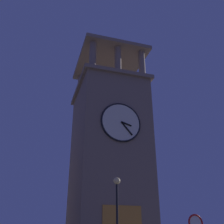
# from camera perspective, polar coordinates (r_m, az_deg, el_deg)

# --- Properties ---
(clocktower) EXTENTS (7.15, 8.47, 23.88)m
(clocktower) POSITION_cam_1_polar(r_m,az_deg,el_deg) (27.22, -0.74, -9.81)
(clocktower) COLOR gray
(clocktower) RESTS_ON ground_plane
(street_lamp) EXTENTS (0.44, 0.44, 5.17)m
(street_lamp) POSITION_cam_1_polar(r_m,az_deg,el_deg) (17.65, 1.07, -18.60)
(street_lamp) COLOR black
(street_lamp) RESTS_ON ground_plane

